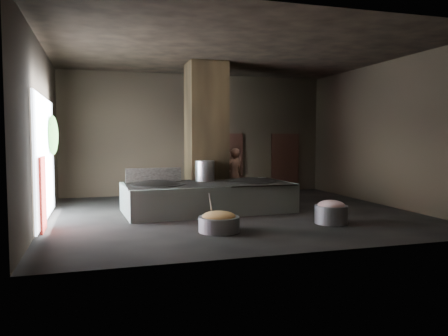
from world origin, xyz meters
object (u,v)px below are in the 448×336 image
object	(u,v)px
hearth_platform	(208,197)
veg_basin	(219,224)
stock_pot	(205,171)
cook	(234,175)
wok_left	(158,187)
wok_right	(251,184)
meat_basin	(331,214)

from	to	relation	value
hearth_platform	veg_basin	world-z (taller)	hearth_platform
stock_pot	cook	world-z (taller)	cook
hearth_platform	cook	size ratio (longest dim) A/B	2.65
wok_left	veg_basin	xyz separation A→B (m)	(1.03, -2.67, -0.58)
hearth_platform	cook	distance (m)	2.17
hearth_platform	wok_right	size ratio (longest dim) A/B	3.41
wok_left	veg_basin	distance (m)	2.92
wok_left	wok_right	size ratio (longest dim) A/B	1.07
wok_right	cook	size ratio (longest dim) A/B	0.78
hearth_platform	wok_right	xyz separation A→B (m)	(1.35, 0.05, 0.34)
wok_left	cook	distance (m)	3.25
cook	veg_basin	size ratio (longest dim) A/B	1.91
wok_right	veg_basin	size ratio (longest dim) A/B	1.49
hearth_platform	meat_basin	distance (m)	3.61
hearth_platform	veg_basin	bearing A→B (deg)	-102.36
wok_right	stock_pot	xyz separation A→B (m)	(-1.30, 0.50, 0.38)
cook	veg_basin	bearing A→B (deg)	56.87
wok_right	hearth_platform	bearing A→B (deg)	-177.88
wok_right	meat_basin	size ratio (longest dim) A/B	1.70
wok_right	cook	bearing A→B (deg)	90.98
wok_left	meat_basin	xyz separation A→B (m)	(3.97, -2.53, -0.53)
hearth_platform	wok_left	world-z (taller)	wok_left
wok_left	meat_basin	bearing A→B (deg)	-32.46
stock_pot	veg_basin	bearing A→B (deg)	-98.23
meat_basin	wok_left	bearing A→B (deg)	147.54
stock_pot	meat_basin	bearing A→B (deg)	-51.68
hearth_platform	cook	xyz separation A→B (m)	(1.32, 1.65, 0.48)
wok_right	veg_basin	bearing A→B (deg)	-122.61
meat_basin	stock_pot	bearing A→B (deg)	128.32
wok_right	meat_basin	distance (m)	2.92
veg_basin	meat_basin	size ratio (longest dim) A/B	1.14
veg_basin	meat_basin	distance (m)	2.95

